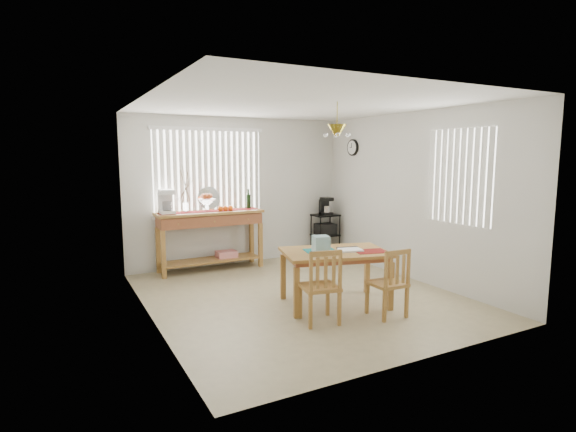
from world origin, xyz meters
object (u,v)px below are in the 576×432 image
chair_left (321,287)px  sideboard (211,226)px  wire_cart (325,231)px  chair_right (389,283)px  dining_table (335,257)px  cart_items (325,206)px

chair_left → sideboard: bearing=96.4°
sideboard → wire_cart: size_ratio=2.22×
chair_right → dining_table: bearing=115.0°
cart_items → chair_left: cart_items is taller
sideboard → dining_table: sideboard is taller
sideboard → dining_table: (0.85, -2.49, -0.12)m
cart_items → wire_cart: bearing=-90.0°
chair_left → wire_cart: bearing=56.6°
chair_right → cart_items: bearing=70.5°
sideboard → cart_items: cart_items is taller
chair_left → chair_right: (0.84, -0.20, -0.02)m
sideboard → wire_cart: (2.31, 0.02, -0.27)m
wire_cart → chair_right: 3.39m
dining_table → chair_left: chair_left is taller
wire_cart → dining_table: wire_cart is taller
wire_cart → chair_right: chair_right is taller
wire_cart → chair_right: (-1.14, -3.20, -0.07)m
wire_cart → dining_table: size_ratio=0.54×
wire_cart → cart_items: size_ratio=2.43×
wire_cart → chair_right: size_ratio=0.95×
wire_cart → chair_left: 3.59m
cart_items → dining_table: 2.93m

